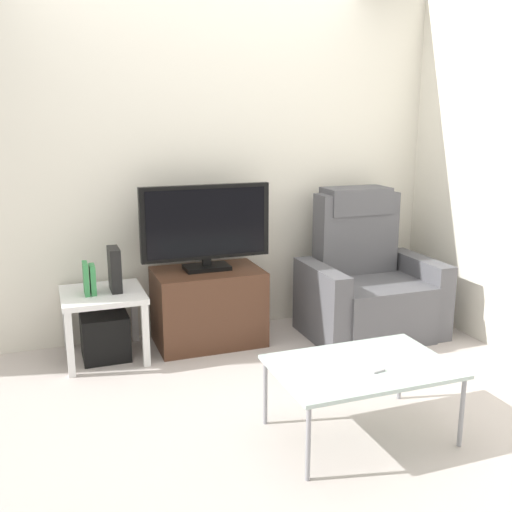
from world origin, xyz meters
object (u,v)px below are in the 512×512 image
at_px(side_table, 103,303).
at_px(cell_phone, 370,366).
at_px(television, 206,225).
at_px(subwoofer_box, 105,336).
at_px(coffee_table, 362,369).
at_px(recliner_armchair, 367,284).
at_px(book_middle, 93,279).
at_px(game_console, 115,269).
at_px(book_leftmost, 86,279).
at_px(tv_stand, 208,306).

xyz_separation_m(side_table, cell_phone, (1.15, -1.52, 0.00)).
height_order(television, side_table, television).
height_order(side_table, subwoofer_box, side_table).
bearing_deg(television, side_table, -176.55).
bearing_deg(coffee_table, recliner_armchair, 58.59).
relative_size(book_middle, game_console, 0.67).
relative_size(subwoofer_box, game_console, 1.05).
bearing_deg(side_table, game_console, 6.34).
distance_m(side_table, cell_phone, 1.90).
bearing_deg(cell_phone, book_leftmost, 119.57).
bearing_deg(television, book_middle, -175.37).
relative_size(game_console, coffee_table, 0.33).
height_order(game_console, coffee_table, game_console).
height_order(recliner_armchair, book_middle, recliner_armchair).
distance_m(recliner_armchair, side_table, 1.94).
height_order(television, game_console, television).
distance_m(game_console, cell_phone, 1.87).
xyz_separation_m(subwoofer_box, coffee_table, (1.13, -1.48, 0.21)).
height_order(television, book_middle, television).
bearing_deg(coffee_table, side_table, 127.27).
relative_size(recliner_armchair, book_leftmost, 4.97).
xyz_separation_m(tv_stand, book_leftmost, (-0.84, -0.05, 0.30)).
height_order(book_middle, cell_phone, book_middle).
height_order(tv_stand, game_console, game_console).
bearing_deg(coffee_table, tv_stand, 104.48).
height_order(side_table, game_console, game_console).
xyz_separation_m(recliner_armchair, side_table, (-1.93, 0.16, 0.02)).
height_order(tv_stand, coffee_table, tv_stand).
distance_m(tv_stand, book_leftmost, 0.89).
height_order(tv_stand, subwoofer_box, tv_stand).
distance_m(book_leftmost, game_console, 0.20).
distance_m(television, book_middle, 0.85).
distance_m(book_leftmost, book_middle, 0.04).
bearing_deg(coffee_table, game_console, 124.82).
xyz_separation_m(side_table, book_leftmost, (-0.10, -0.02, 0.18)).
distance_m(recliner_armchair, book_leftmost, 2.05).
bearing_deg(cell_phone, tv_stand, 94.68).
relative_size(television, game_console, 3.15).
distance_m(side_table, game_console, 0.24).
bearing_deg(recliner_armchair, television, 160.19).
relative_size(tv_stand, subwoofer_box, 2.45).
bearing_deg(television, cell_phone, -75.30).
height_order(television, subwoofer_box, television).
bearing_deg(coffee_table, television, 104.31).
distance_m(tv_stand, game_console, 0.73).
xyz_separation_m(recliner_armchair, cell_phone, (-0.78, -1.36, 0.02)).
relative_size(television, cell_phone, 6.17).
relative_size(subwoofer_box, cell_phone, 2.07).
height_order(book_middle, coffee_table, book_middle).
height_order(tv_stand, television, television).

